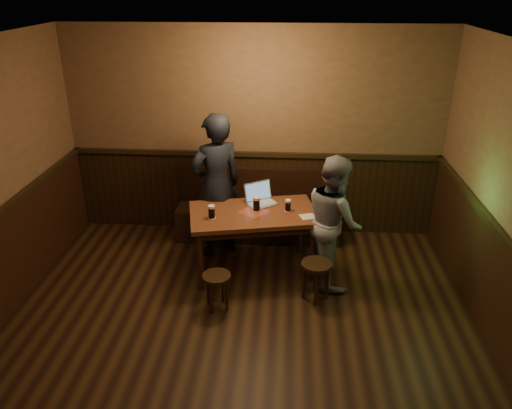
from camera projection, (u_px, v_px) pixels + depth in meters
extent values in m
cube|color=black|center=(231.00, 379.00, 4.51)|extent=(5.00, 6.00, 0.02)
cube|color=beige|center=(222.00, 58.00, 3.34)|extent=(5.00, 6.00, 0.02)
cube|color=brown|center=(255.00, 134.00, 6.66)|extent=(5.00, 0.02, 2.80)
cube|color=black|center=(255.00, 193.00, 6.98)|extent=(4.98, 0.04, 1.10)
cube|color=black|center=(254.00, 154.00, 6.71)|extent=(4.98, 0.06, 0.06)
cube|color=black|center=(258.00, 222.00, 6.87)|extent=(2.20, 0.50, 0.45)
cube|color=black|center=(259.00, 185.00, 6.85)|extent=(2.20, 0.10, 0.50)
cube|color=#592719|center=(253.00, 214.00, 5.87)|extent=(1.62, 1.13, 0.05)
cube|color=#32180E|center=(253.00, 220.00, 5.91)|extent=(1.47, 0.98, 0.08)
cube|color=maroon|center=(253.00, 212.00, 5.86)|extent=(0.38, 0.38, 0.00)
cylinder|color=#32180E|center=(200.00, 262.00, 5.65)|extent=(0.07, 0.07, 0.74)
cylinder|color=#32180E|center=(198.00, 234.00, 6.26)|extent=(0.07, 0.07, 0.74)
cylinder|color=#32180E|center=(312.00, 253.00, 5.82)|extent=(0.07, 0.07, 0.74)
cylinder|color=#32180E|center=(300.00, 227.00, 6.42)|extent=(0.07, 0.07, 0.74)
cylinder|color=black|center=(217.00, 276.00, 5.31)|extent=(0.40, 0.40, 0.04)
cylinder|color=black|center=(227.00, 295.00, 5.35)|extent=(0.03, 0.03, 0.40)
cylinder|color=black|center=(223.00, 287.00, 5.49)|extent=(0.03, 0.03, 0.40)
cylinder|color=black|center=(208.00, 289.00, 5.45)|extent=(0.03, 0.03, 0.40)
cylinder|color=black|center=(211.00, 298.00, 5.30)|extent=(0.03, 0.03, 0.40)
cylinder|color=black|center=(317.00, 265.00, 5.45)|extent=(0.34, 0.34, 0.04)
cylinder|color=black|center=(327.00, 282.00, 5.53)|extent=(0.04, 0.04, 0.44)
cylinder|color=black|center=(315.00, 275.00, 5.66)|extent=(0.04, 0.04, 0.44)
cylinder|color=black|center=(304.00, 281.00, 5.55)|extent=(0.04, 0.04, 0.44)
cylinder|color=black|center=(316.00, 288.00, 5.42)|extent=(0.04, 0.04, 0.44)
cylinder|color=#B23115|center=(212.00, 218.00, 5.71)|extent=(0.10, 0.10, 0.00)
cylinder|color=silver|center=(212.00, 218.00, 5.71)|extent=(0.09, 0.09, 0.00)
cylinder|color=black|center=(212.00, 213.00, 5.68)|extent=(0.07, 0.07, 0.12)
cylinder|color=beige|center=(211.00, 207.00, 5.65)|extent=(0.08, 0.08, 0.03)
cylinder|color=#B23115|center=(256.00, 210.00, 5.90)|extent=(0.11, 0.11, 0.00)
cylinder|color=silver|center=(256.00, 210.00, 5.90)|extent=(0.09, 0.09, 0.00)
cylinder|color=black|center=(256.00, 205.00, 5.87)|extent=(0.08, 0.08, 0.13)
cylinder|color=beige|center=(256.00, 198.00, 5.83)|extent=(0.09, 0.09, 0.03)
cylinder|color=#B23115|center=(288.00, 211.00, 5.89)|extent=(0.09, 0.09, 0.00)
cylinder|color=silver|center=(288.00, 210.00, 5.89)|extent=(0.08, 0.08, 0.00)
cylinder|color=black|center=(288.00, 206.00, 5.86)|extent=(0.07, 0.07, 0.11)
cylinder|color=beige|center=(288.00, 201.00, 5.84)|extent=(0.07, 0.07, 0.03)
cube|color=silver|center=(262.00, 204.00, 6.05)|extent=(0.43, 0.39, 0.02)
cube|color=#B2B2B7|center=(262.00, 203.00, 6.05)|extent=(0.37, 0.33, 0.00)
cube|color=silver|center=(258.00, 191.00, 6.10)|extent=(0.34, 0.25, 0.23)
cube|color=#56759F|center=(258.00, 191.00, 6.09)|extent=(0.30, 0.21, 0.20)
cube|color=silver|center=(310.00, 216.00, 5.75)|extent=(0.26, 0.21, 0.00)
imported|color=black|center=(216.00, 186.00, 6.22)|extent=(0.81, 0.74, 1.86)
imported|color=gray|center=(334.00, 221.00, 5.68)|extent=(0.77, 0.89, 1.55)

